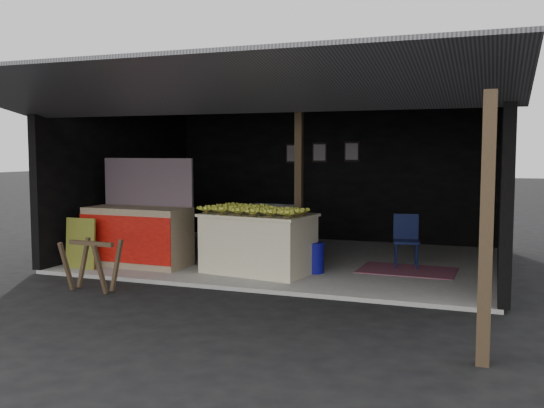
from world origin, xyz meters
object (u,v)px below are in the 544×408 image
at_px(neighbor_stall, 138,233).
at_px(sawhorse, 91,260).
at_px(white_crate, 272,233).
at_px(plastic_chair, 406,236).
at_px(water_barrel, 314,259).
at_px(banana_table, 258,243).

height_order(neighbor_stall, sawhorse, neighbor_stall).
bearing_deg(white_crate, plastic_chair, 11.12).
height_order(neighbor_stall, water_barrel, neighbor_stall).
distance_m(banana_table, sawhorse, 2.53).
distance_m(white_crate, sawhorse, 3.25).
xyz_separation_m(banana_table, plastic_chair, (2.10, 1.30, 0.04)).
bearing_deg(sawhorse, neighbor_stall, 104.03).
bearing_deg(water_barrel, banana_table, -161.03).
bearing_deg(banana_table, sawhorse, -126.66).
distance_m(banana_table, water_barrel, 0.91).
bearing_deg(sawhorse, white_crate, 63.02).
relative_size(sawhorse, water_barrel, 1.65).
bearing_deg(water_barrel, white_crate, 143.29).
relative_size(banana_table, white_crate, 1.87).
height_order(white_crate, neighbor_stall, neighbor_stall).
bearing_deg(plastic_chair, neighbor_stall, -172.26).
bearing_deg(neighbor_stall, sawhorse, -77.86).
xyz_separation_m(white_crate, sawhorse, (-1.64, -2.81, -0.10)).
height_order(banana_table, neighbor_stall, neighbor_stall).
relative_size(neighbor_stall, plastic_chair, 2.06).
relative_size(neighbor_stall, sawhorse, 2.42).
xyz_separation_m(white_crate, neighbor_stall, (-1.95, -1.14, 0.05)).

